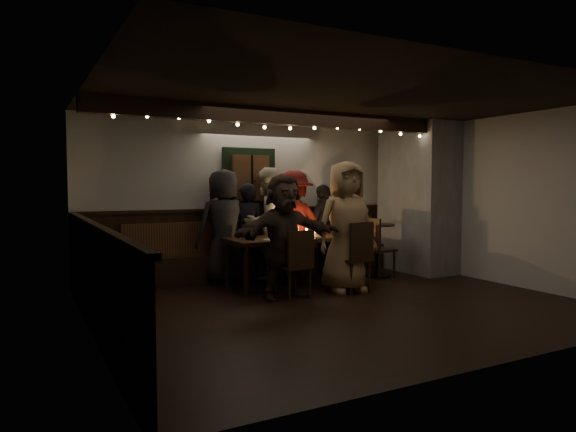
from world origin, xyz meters
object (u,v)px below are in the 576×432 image
chair_near_left (296,260)px  person_e (324,229)px  person_g (346,227)px  person_d (294,224)px  person_a (224,226)px  chair_near_right (356,253)px  person_f (284,236)px  chair_end (375,244)px  person_b (247,232)px  person_c (267,224)px  high_top (378,243)px  dining_table (294,241)px

chair_near_left → person_e: (1.39, 1.53, 0.25)m
person_e → person_g: person_g is taller
person_d → person_g: size_ratio=0.94×
person_a → person_d: size_ratio=1.01×
chair_near_right → person_f: size_ratio=0.60×
chair_near_left → chair_end: size_ratio=0.94×
chair_near_right → person_f: bearing=171.1°
person_g → person_b: bearing=125.0°
chair_near_left → person_a: bearing=106.5°
chair_near_left → person_c: person_c is taller
chair_near_left → high_top: 2.18m
chair_near_right → high_top: (1.07, 0.88, -0.01)m
chair_near_left → person_c: size_ratio=0.51×
person_g → chair_near_right: bearing=-45.6°
high_top → person_c: 1.89m
dining_table → high_top: (1.58, -0.02, -0.12)m
person_b → chair_near_right: bearing=141.4°
high_top → person_c: person_c is taller
dining_table → person_g: (0.42, -0.79, 0.26)m
person_a → person_f: size_ratio=1.05×
chair_near_right → person_b: 1.90m
person_d → person_g: person_g is taller
person_c → person_b: bearing=-25.7°
person_a → person_d: (1.22, -0.05, -0.01)m
dining_table → person_c: person_c is taller
person_d → person_f: person_d is taller
person_c → person_d: 0.49m
chair_end → person_f: (-2.00, -0.61, 0.29)m
chair_near_right → person_g: (-0.10, 0.11, 0.37)m
person_g → person_a: bearing=135.7°
dining_table → person_b: (-0.48, 0.70, 0.10)m
dining_table → person_d: (0.34, 0.63, 0.20)m
person_f → high_top: bearing=16.2°
high_top → person_g: bearing=-146.8°
person_c → dining_table: bearing=87.4°
high_top → person_d: person_d is taller
chair_end → person_b: (-1.92, 0.82, 0.22)m
person_b → person_a: bearing=23.1°
chair_end → high_top: size_ratio=1.12×
chair_near_left → person_e: 2.08m
chair_near_left → high_top: bearing=22.6°
person_a → person_b: 0.42m
person_d → person_e: 0.64m
person_g → person_c: bearing=115.6°
chair_near_right → high_top: bearing=39.4°
dining_table → person_c: bearing=103.2°
person_a → person_e: person_a is taller
dining_table → person_f: 0.93m
chair_end → person_c: size_ratio=0.55×
person_a → person_f: bearing=99.3°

